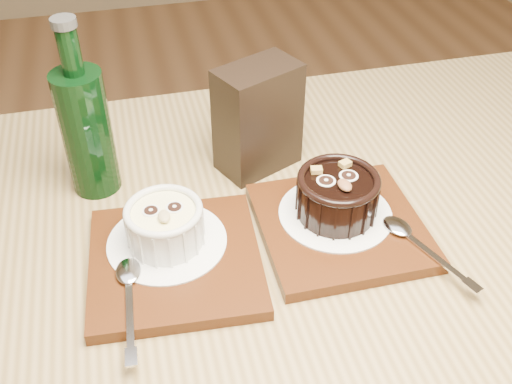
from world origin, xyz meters
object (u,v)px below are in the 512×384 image
tray_left (175,261)px  ramekin_dark (337,194)px  table (266,327)px  green_bottle (86,128)px  tray_right (340,226)px  condiment_stand (258,118)px  ramekin_white (165,223)px

tray_left → ramekin_dark: 0.19m
table → green_bottle: (-0.17, 0.20, 0.18)m
table → ramekin_dark: size_ratio=12.97×
tray_left → tray_right: same height
table → condiment_stand: 0.25m
tray_left → ramekin_white: size_ratio=2.16×
condiment_stand → green_bottle: green_bottle is taller
table → tray_left: size_ratio=6.67×
table → tray_right: bearing=24.0°
ramekin_dark → green_bottle: 0.30m
ramekin_white → condiment_stand: (0.14, 0.13, 0.03)m
condiment_stand → tray_left: bearing=-129.6°
table → ramekin_white: (-0.10, 0.06, 0.13)m
ramekin_dark → green_bottle: (-0.26, 0.14, 0.04)m
tray_left → tray_right: (0.19, 0.01, 0.00)m
condiment_stand → green_bottle: (-0.21, 0.00, 0.02)m
tray_left → tray_right: 0.19m
tray_right → table: bearing=-156.0°
table → condiment_stand: bearing=78.7°
ramekin_white → ramekin_dark: size_ratio=0.90×
table → ramekin_white: 0.17m
tray_left → ramekin_white: (-0.01, 0.02, 0.04)m
table → tray_left: bearing=159.8°
tray_left → condiment_stand: bearing=50.4°
ramekin_dark → condiment_stand: 0.15m
ramekin_white → condiment_stand: size_ratio=0.60×
tray_right → condiment_stand: 0.17m
table → green_bottle: bearing=130.4°
ramekin_white → condiment_stand: condiment_stand is taller
table → tray_right: (0.10, 0.04, 0.10)m
ramekin_white → ramekin_dark: ramekin_dark is taller
tray_right → ramekin_dark: (-0.00, 0.01, 0.04)m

